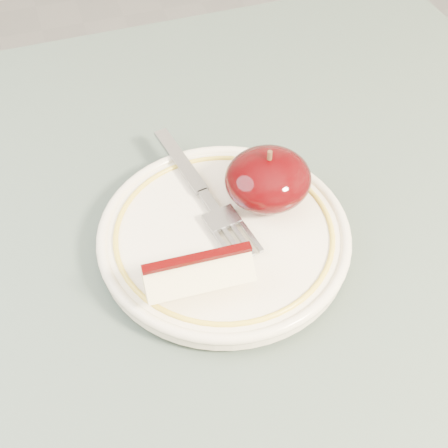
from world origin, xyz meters
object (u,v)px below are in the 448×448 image
object	(u,v)px
table	(164,435)
apple_half	(268,179)
fork	(203,192)
plate	(224,235)

from	to	relation	value
table	apple_half	distance (m)	0.22
apple_half	fork	bearing A→B (deg)	159.70
plate	fork	size ratio (longest dim) A/B	1.22
table	plate	bearing A→B (deg)	50.18
table	plate	xyz separation A→B (m)	(0.08, 0.10, 0.10)
plate	apple_half	size ratio (longest dim) A/B	2.85
table	plate	distance (m)	0.17
plate	fork	world-z (taller)	fork
table	apple_half	xyz separation A→B (m)	(0.13, 0.13, 0.13)
plate	fork	distance (m)	0.04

